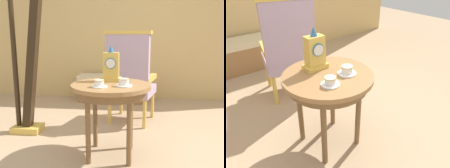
# 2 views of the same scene
# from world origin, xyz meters

# --- Properties ---
(ground_plane) EXTENTS (10.00, 10.00, 0.00)m
(ground_plane) POSITION_xyz_m (0.00, 0.00, 0.00)
(ground_plane) COLOR tan
(side_table) EXTENTS (0.70, 0.70, 0.67)m
(side_table) POSITION_xyz_m (-0.10, -0.01, 0.59)
(side_table) COLOR #9E7042
(side_table) RESTS_ON ground
(teacup_left) EXTENTS (0.14, 0.14, 0.06)m
(teacup_left) POSITION_xyz_m (-0.18, -0.15, 0.70)
(teacup_left) COLOR white
(teacup_left) RESTS_ON side_table
(teacup_right) EXTENTS (0.15, 0.15, 0.07)m
(teacup_right) POSITION_xyz_m (0.02, -0.09, 0.70)
(teacup_right) COLOR white
(teacup_right) RESTS_ON side_table
(mantel_clock) EXTENTS (0.19, 0.11, 0.34)m
(mantel_clock) POSITION_xyz_m (-0.11, 0.13, 0.80)
(mantel_clock) COLOR gold
(mantel_clock) RESTS_ON side_table
(armchair) EXTENTS (0.65, 0.65, 1.14)m
(armchair) POSITION_xyz_m (0.04, 0.88, 0.59)
(armchair) COLOR #B299B7
(armchair) RESTS_ON ground
(window_bench) EXTENTS (1.11, 0.40, 0.44)m
(window_bench) POSITION_xyz_m (-0.30, 1.95, 0.22)
(window_bench) COLOR beige
(window_bench) RESTS_ON ground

